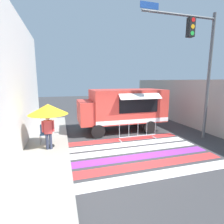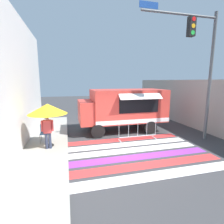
{
  "view_description": "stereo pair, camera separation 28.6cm",
  "coord_description": "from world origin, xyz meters",
  "px_view_note": "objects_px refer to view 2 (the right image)",
  "views": [
    {
      "loc": [
        -3.11,
        -7.0,
        3.17
      ],
      "look_at": [
        -0.4,
        2.22,
        1.44
      ],
      "focal_mm": 28.0,
      "sensor_mm": 36.0,
      "label": 1
    },
    {
      "loc": [
        -2.84,
        -7.08,
        3.17
      ],
      "look_at": [
        -0.4,
        2.22,
        1.44
      ],
      "focal_mm": 28.0,
      "sensor_mm": 36.0,
      "label": 2
    }
  ],
  "objects_px": {
    "patio_umbrella": "(48,109)",
    "vendor_person": "(47,130)",
    "barricade_front": "(138,131)",
    "food_truck": "(122,107)",
    "traffic_signal_pole": "(200,54)",
    "folding_chair": "(45,131)"
  },
  "relations": [
    {
      "from": "vendor_person",
      "to": "barricade_front",
      "type": "relative_size",
      "value": 0.73
    },
    {
      "from": "food_truck",
      "to": "folding_chair",
      "type": "distance_m",
      "value": 4.76
    },
    {
      "from": "food_truck",
      "to": "folding_chair",
      "type": "relative_size",
      "value": 5.89
    },
    {
      "from": "food_truck",
      "to": "patio_umbrella",
      "type": "distance_m",
      "value": 4.69
    },
    {
      "from": "folding_chair",
      "to": "vendor_person",
      "type": "relative_size",
      "value": 0.58
    },
    {
      "from": "vendor_person",
      "to": "patio_umbrella",
      "type": "bearing_deg",
      "value": 75.49
    },
    {
      "from": "folding_chair",
      "to": "food_truck",
      "type": "bearing_deg",
      "value": 33.41
    },
    {
      "from": "patio_umbrella",
      "to": "vendor_person",
      "type": "relative_size",
      "value": 1.29
    },
    {
      "from": "patio_umbrella",
      "to": "folding_chair",
      "type": "height_order",
      "value": "patio_umbrella"
    },
    {
      "from": "folding_chair",
      "to": "barricade_front",
      "type": "relative_size",
      "value": 0.42
    },
    {
      "from": "patio_umbrella",
      "to": "vendor_person",
      "type": "bearing_deg",
      "value": -95.84
    },
    {
      "from": "folding_chair",
      "to": "patio_umbrella",
      "type": "bearing_deg",
      "value": -52.18
    },
    {
      "from": "patio_umbrella",
      "to": "barricade_front",
      "type": "bearing_deg",
      "value": 1.77
    },
    {
      "from": "traffic_signal_pole",
      "to": "patio_umbrella",
      "type": "height_order",
      "value": "traffic_signal_pole"
    },
    {
      "from": "food_truck",
      "to": "traffic_signal_pole",
      "type": "xyz_separation_m",
      "value": [
        3.2,
        -2.72,
        2.9
      ]
    },
    {
      "from": "folding_chair",
      "to": "vendor_person",
      "type": "xyz_separation_m",
      "value": [
        0.23,
        -0.97,
        0.33
      ]
    },
    {
      "from": "vendor_person",
      "to": "folding_chair",
      "type": "bearing_deg",
      "value": 94.94
    },
    {
      "from": "barricade_front",
      "to": "traffic_signal_pole",
      "type": "bearing_deg",
      "value": -15.73
    },
    {
      "from": "food_truck",
      "to": "barricade_front",
      "type": "xyz_separation_m",
      "value": [
        0.32,
        -1.91,
        -1.05
      ]
    },
    {
      "from": "patio_umbrella",
      "to": "vendor_person",
      "type": "height_order",
      "value": "patio_umbrella"
    },
    {
      "from": "patio_umbrella",
      "to": "barricade_front",
      "type": "height_order",
      "value": "patio_umbrella"
    },
    {
      "from": "traffic_signal_pole",
      "to": "patio_umbrella",
      "type": "bearing_deg",
      "value": 174.81
    }
  ]
}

